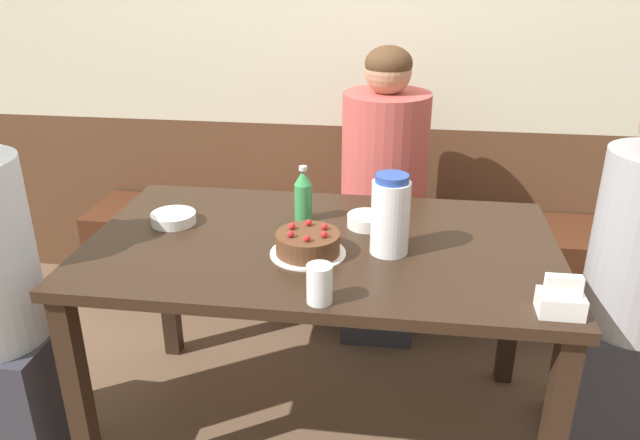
% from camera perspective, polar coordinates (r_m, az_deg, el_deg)
% --- Properties ---
extents(ground_plane, '(12.00, 12.00, 0.00)m').
position_cam_1_polar(ground_plane, '(2.33, 0.10, -18.25)').
color(ground_plane, brown).
extents(back_wall, '(4.80, 0.04, 2.50)m').
position_cam_1_polar(back_wall, '(2.80, 3.16, 17.22)').
color(back_wall, brown).
rests_on(back_wall, ground_plane).
extents(bench_seat, '(2.37, 0.38, 0.45)m').
position_cam_1_polar(bench_seat, '(2.89, 2.34, -3.91)').
color(bench_seat, '#472314').
rests_on(bench_seat, ground_plane).
extents(dining_table, '(1.45, 0.83, 0.72)m').
position_cam_1_polar(dining_table, '(1.97, 0.12, -4.26)').
color(dining_table, black).
rests_on(dining_table, ground_plane).
extents(birthday_cake, '(0.23, 0.23, 0.09)m').
position_cam_1_polar(birthday_cake, '(1.84, -1.12, -2.20)').
color(birthday_cake, white).
rests_on(birthday_cake, dining_table).
extents(water_pitcher, '(0.11, 0.11, 0.24)m').
position_cam_1_polar(water_pitcher, '(1.83, 6.44, 0.44)').
color(water_pitcher, white).
rests_on(water_pitcher, dining_table).
extents(soju_bottle, '(0.06, 0.06, 0.19)m').
position_cam_1_polar(soju_bottle, '(2.05, -1.55, 2.30)').
color(soju_bottle, '#388E4C').
rests_on(soju_bottle, dining_table).
extents(napkin_holder, '(0.11, 0.08, 0.11)m').
position_cam_1_polar(napkin_holder, '(1.65, 21.17, -6.84)').
color(napkin_holder, white).
rests_on(napkin_holder, dining_table).
extents(bowl_soup_white, '(0.13, 0.13, 0.04)m').
position_cam_1_polar(bowl_soup_white, '(2.03, 4.29, -0.05)').
color(bowl_soup_white, white).
rests_on(bowl_soup_white, dining_table).
extents(bowl_rice_small, '(0.15, 0.15, 0.04)m').
position_cam_1_polar(bowl_rice_small, '(2.11, -13.25, 0.17)').
color(bowl_rice_small, white).
rests_on(bowl_rice_small, dining_table).
extents(glass_water_tall, '(0.07, 0.07, 0.10)m').
position_cam_1_polar(glass_water_tall, '(1.59, -0.05, -5.86)').
color(glass_water_tall, silver).
rests_on(glass_water_tall, dining_table).
extents(person_teal_shirt, '(0.35, 0.35, 1.23)m').
position_cam_1_polar(person_teal_shirt, '(2.59, 5.75, 1.52)').
color(person_teal_shirt, '#33333D').
rests_on(person_teal_shirt, ground_plane).
extents(person_grey_tee, '(0.34, 0.32, 1.20)m').
position_cam_1_polar(person_grey_tee, '(2.21, 26.82, -6.00)').
color(person_grey_tee, '#33333D').
rests_on(person_grey_tee, ground_plane).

